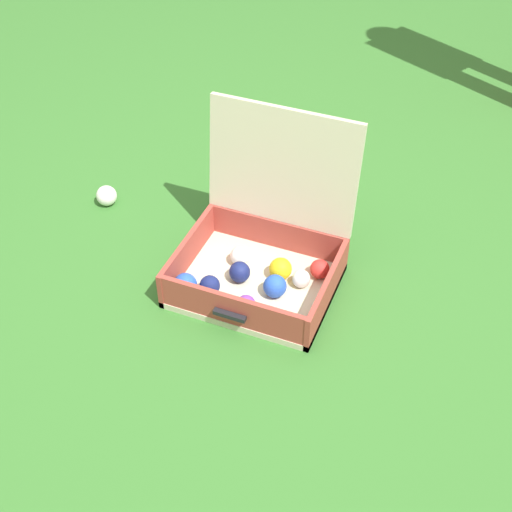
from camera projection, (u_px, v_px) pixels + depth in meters
name	position (u px, v px, depth m)	size (l,w,h in m)	color
ground_plane	(254.00, 287.00, 2.45)	(16.00, 16.00, 0.00)	#336B28
open_suitcase	(262.00, 251.00, 2.40)	(0.53, 0.50, 0.56)	beige
stray_ball_on_grass	(107.00, 196.00, 2.77)	(0.08, 0.08, 0.08)	white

